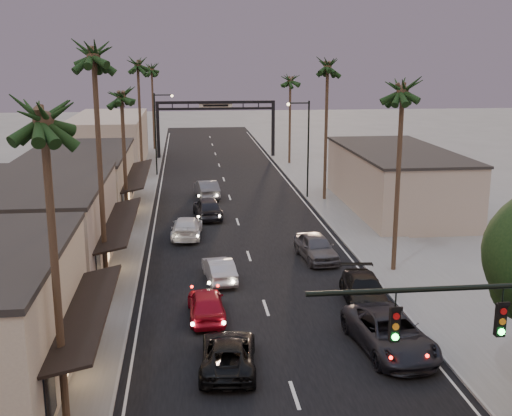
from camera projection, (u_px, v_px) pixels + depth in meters
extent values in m
plane|color=slate|center=(235.00, 213.00, 54.28)|extent=(200.00, 200.00, 0.00)
cube|color=black|center=(230.00, 200.00, 59.11)|extent=(14.00, 120.00, 0.02)
cube|color=slate|center=(132.00, 186.00, 64.84)|extent=(5.00, 92.00, 0.12)
cube|color=slate|center=(316.00, 182.00, 66.89)|extent=(5.00, 92.00, 0.12)
cube|color=#A19180|center=(38.00, 230.00, 38.71)|extent=(8.00, 14.00, 5.50)
cube|color=tan|center=(80.00, 183.00, 54.23)|extent=(8.00, 16.00, 5.00)
cube|color=#A19180|center=(109.00, 141.00, 76.33)|extent=(8.00, 20.00, 6.00)
cube|color=#A19180|center=(396.00, 180.00, 55.21)|extent=(8.00, 18.00, 5.00)
cylinder|color=black|center=(450.00, 288.00, 18.32)|extent=(8.40, 0.16, 0.16)
cube|color=black|center=(394.00, 325.00, 18.40)|extent=(0.28, 0.22, 1.00)
cube|color=black|center=(500.00, 320.00, 18.74)|extent=(0.28, 0.22, 1.00)
cube|color=black|center=(158.00, 131.00, 81.65)|extent=(0.40, 0.40, 7.00)
cube|color=black|center=(273.00, 130.00, 83.24)|extent=(0.40, 0.40, 7.00)
cube|color=black|center=(216.00, 102.00, 81.60)|extent=(15.20, 0.35, 0.35)
cube|color=black|center=(216.00, 109.00, 81.79)|extent=(15.20, 0.30, 0.30)
cube|color=beige|center=(216.00, 105.00, 81.68)|extent=(4.20, 0.12, 1.00)
cylinder|color=black|center=(308.00, 150.00, 58.83)|extent=(0.16, 0.16, 9.00)
cylinder|color=black|center=(298.00, 103.00, 57.72)|extent=(2.00, 0.12, 0.12)
sphere|color=#FFD899|center=(288.00, 104.00, 57.64)|extent=(0.30, 0.30, 0.30)
cylinder|color=black|center=(156.00, 135.00, 69.84)|extent=(0.16, 0.16, 9.00)
cylinder|color=black|center=(163.00, 95.00, 68.94)|extent=(2.00, 0.12, 0.12)
sphere|color=#FFD899|center=(172.00, 96.00, 69.06)|extent=(0.30, 0.30, 0.30)
cylinder|color=#38281C|center=(56.00, 281.00, 22.12)|extent=(0.28, 0.28, 11.00)
sphere|color=black|center=(42.00, 102.00, 20.69)|extent=(3.20, 3.20, 3.20)
cylinder|color=#38281C|center=(101.00, 180.00, 34.44)|extent=(0.28, 0.28, 13.00)
sphere|color=black|center=(93.00, 44.00, 32.78)|extent=(3.20, 3.20, 3.20)
cylinder|color=#38281C|center=(125.00, 164.00, 48.32)|extent=(0.28, 0.28, 10.00)
sphere|color=black|center=(121.00, 89.00, 47.00)|extent=(3.20, 3.20, 3.20)
cylinder|color=#38281C|center=(140.00, 124.00, 66.44)|extent=(0.28, 0.28, 12.00)
sphere|color=black|center=(137.00, 59.00, 64.89)|extent=(3.20, 3.20, 3.20)
cylinder|color=#38281C|center=(398.00, 184.00, 38.46)|extent=(0.28, 0.28, 11.00)
sphere|color=black|center=(403.00, 81.00, 37.03)|extent=(3.20, 3.20, 3.20)
cylinder|color=#38281C|center=(326.00, 135.00, 57.67)|extent=(0.28, 0.28, 12.00)
sphere|color=black|center=(328.00, 60.00, 56.12)|extent=(3.20, 3.20, 3.20)
cylinder|color=#38281C|center=(290.00, 123.00, 77.22)|extent=(0.28, 0.28, 10.00)
sphere|color=black|center=(290.00, 76.00, 75.91)|extent=(3.20, 3.20, 3.20)
cylinder|color=#38281C|center=(153.00, 110.00, 88.81)|extent=(0.28, 0.28, 11.00)
sphere|color=black|center=(151.00, 65.00, 87.38)|extent=(3.20, 3.20, 3.20)
imported|color=maroon|center=(206.00, 304.00, 32.52)|extent=(1.95, 4.54, 1.53)
imported|color=black|center=(228.00, 354.00, 27.30)|extent=(2.73, 5.18, 1.39)
imported|color=#9D9EA3|center=(219.00, 269.00, 37.95)|extent=(2.01, 4.41, 1.40)
imported|color=silver|center=(187.00, 227.00, 46.96)|extent=(2.50, 5.33, 1.50)
imported|color=black|center=(208.00, 208.00, 52.44)|extent=(2.56, 5.21, 1.71)
imported|color=#4E4F53|center=(207.00, 189.00, 59.76)|extent=(2.38, 5.28, 1.68)
imported|color=black|center=(390.00, 333.00, 28.91)|extent=(3.44, 6.37, 1.70)
imported|color=black|center=(364.00, 291.00, 34.29)|extent=(2.64, 5.52, 1.55)
imported|color=#454549|center=(316.00, 247.00, 41.83)|extent=(2.52, 5.14, 1.69)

